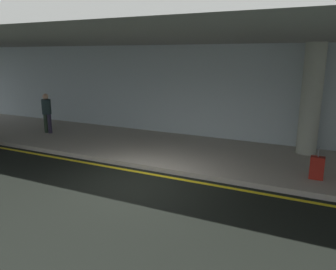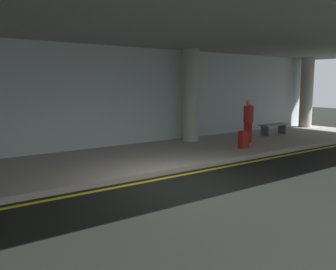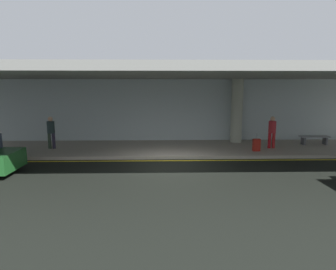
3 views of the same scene
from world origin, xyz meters
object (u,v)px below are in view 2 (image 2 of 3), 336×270
object	(u,v)px
support_column_left_mid	(306,93)
suitcase_upright_primary	(244,139)
person_waiting_for_ride	(248,118)
bench_metal	(274,127)
support_column_far_left	(191,95)

from	to	relation	value
support_column_left_mid	suitcase_upright_primary	distance (m)	8.12
support_column_left_mid	person_waiting_for_ride	xyz separation A→B (m)	(-6.57, -1.79, -0.86)
support_column_left_mid	bench_metal	size ratio (longest dim) A/B	2.28
support_column_far_left	bench_metal	distance (m)	4.54
support_column_far_left	bench_metal	world-z (taller)	support_column_far_left
suitcase_upright_primary	bench_metal	distance (m)	4.10
support_column_far_left	person_waiting_for_ride	bearing A→B (deg)	-51.28
suitcase_upright_primary	person_waiting_for_ride	bearing A→B (deg)	26.63
bench_metal	suitcase_upright_primary	bearing A→B (deg)	-157.34
suitcase_upright_primary	bench_metal	bearing A→B (deg)	15.22
support_column_far_left	suitcase_upright_primary	bearing A→B (deg)	-80.49
support_column_far_left	suitcase_upright_primary	world-z (taller)	support_column_far_left
suitcase_upright_primary	support_column_left_mid	bearing A→B (deg)	10.64
support_column_left_mid	bench_metal	bearing A→B (deg)	-166.72
suitcase_upright_primary	bench_metal	xyz separation A→B (m)	(3.78, 1.58, 0.04)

